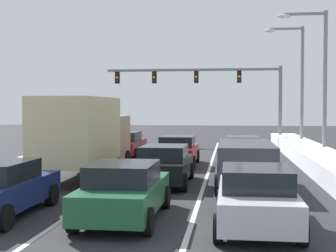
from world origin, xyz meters
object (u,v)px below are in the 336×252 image
(street_lamp_right_near, at_px, (318,72))
(suv_charcoal_right_lane_second, at_px, (246,161))
(sedan_silver_right_lane_nearest, at_px, (256,197))
(street_lamp_right_mid, at_px, (297,77))
(sedan_red_center_lane_third, at_px, (178,150))
(sedan_black_center_lane_second, at_px, (165,165))
(sedan_green_center_lane_nearest, at_px, (124,191))
(traffic_light_gantry, at_px, (213,83))
(sedan_maroon_left_lane_third, at_px, (125,144))
(sedan_white_right_lane_third, at_px, (242,151))
(box_truck_left_lane_second, at_px, (84,133))

(street_lamp_right_near, bearing_deg, suv_charcoal_right_lane_second, -114.24)
(suv_charcoal_right_lane_second, bearing_deg, sedan_silver_right_lane_nearest, -89.42)
(street_lamp_right_mid, bearing_deg, sedan_silver_right_lane_nearest, -100.05)
(sedan_red_center_lane_third, height_order, street_lamp_right_mid, street_lamp_right_mid)
(street_lamp_right_near, bearing_deg, sedan_black_center_lane_second, -129.44)
(sedan_green_center_lane_nearest, height_order, traffic_light_gantry, traffic_light_gantry)
(sedan_maroon_left_lane_third, bearing_deg, suv_charcoal_right_lane_second, -56.81)
(sedan_black_center_lane_second, relative_size, street_lamp_right_mid, 0.53)
(sedan_white_right_lane_third, xyz_separation_m, traffic_light_gantry, (-1.98, 14.47, 4.12))
(sedan_silver_right_lane_nearest, xyz_separation_m, traffic_light_gantry, (-2.00, 26.85, 4.12))
(box_truck_left_lane_second, relative_size, sedan_maroon_left_lane_third, 1.60)
(traffic_light_gantry, bearing_deg, box_truck_left_lane_second, -103.54)
(sedan_silver_right_lane_nearest, relative_size, traffic_light_gantry, 0.32)
(sedan_silver_right_lane_nearest, xyz_separation_m, suv_charcoal_right_lane_second, (-0.06, 5.86, 0.25))
(sedan_silver_right_lane_nearest, distance_m, sedan_black_center_lane_second, 7.03)
(traffic_light_gantry, bearing_deg, street_lamp_right_mid, -40.71)
(suv_charcoal_right_lane_second, relative_size, traffic_light_gantry, 0.35)
(sedan_green_center_lane_nearest, relative_size, sedan_red_center_lane_third, 1.00)
(sedan_green_center_lane_nearest, height_order, sedan_maroon_left_lane_third, same)
(sedan_green_center_lane_nearest, bearing_deg, sedan_white_right_lane_third, 74.18)
(sedan_black_center_lane_second, xyz_separation_m, street_lamp_right_near, (7.20, 8.75, 4.12))
(sedan_maroon_left_lane_third, distance_m, street_lamp_right_mid, 12.80)
(sedan_black_center_lane_second, xyz_separation_m, sedan_red_center_lane_third, (-0.15, 6.13, 0.00))
(suv_charcoal_right_lane_second, bearing_deg, sedan_black_center_lane_second, 171.76)
(sedan_white_right_lane_third, xyz_separation_m, street_lamp_right_mid, (3.88, 9.43, 4.26))
(suv_charcoal_right_lane_second, relative_size, street_lamp_right_mid, 0.58)
(sedan_silver_right_lane_nearest, relative_size, sedan_black_center_lane_second, 1.00)
(suv_charcoal_right_lane_second, relative_size, sedan_red_center_lane_third, 1.09)
(suv_charcoal_right_lane_second, bearing_deg, box_truck_left_lane_second, 166.03)
(suv_charcoal_right_lane_second, distance_m, sedan_green_center_lane_nearest, 6.39)
(sedan_black_center_lane_second, xyz_separation_m, sedan_maroon_left_lane_third, (-3.69, 9.88, 0.00))
(sedan_black_center_lane_second, distance_m, street_lamp_right_near, 12.06)
(suv_charcoal_right_lane_second, distance_m, sedan_red_center_lane_third, 7.32)
(sedan_green_center_lane_nearest, bearing_deg, street_lamp_right_mid, 71.22)
(sedan_silver_right_lane_nearest, bearing_deg, sedan_red_center_lane_third, 104.71)
(suv_charcoal_right_lane_second, distance_m, sedan_white_right_lane_third, 6.52)
(sedan_silver_right_lane_nearest, height_order, traffic_light_gantry, traffic_light_gantry)
(sedan_maroon_left_lane_third, distance_m, street_lamp_right_near, 11.70)
(suv_charcoal_right_lane_second, height_order, sedan_white_right_lane_third, suv_charcoal_right_lane_second)
(suv_charcoal_right_lane_second, bearing_deg, street_lamp_right_near, 65.76)
(sedan_black_center_lane_second, distance_m, street_lamp_right_mid, 17.53)
(sedan_red_center_lane_third, bearing_deg, street_lamp_right_near, 19.64)
(sedan_red_center_lane_third, distance_m, street_lamp_right_mid, 12.52)
(suv_charcoal_right_lane_second, bearing_deg, sedan_red_center_lane_third, 115.99)
(traffic_light_gantry, bearing_deg, sedan_red_center_lane_third, -95.04)
(sedan_black_center_lane_second, bearing_deg, street_lamp_right_near, 50.56)
(traffic_light_gantry, distance_m, street_lamp_right_near, 13.26)
(sedan_green_center_lane_nearest, distance_m, sedan_maroon_left_lane_third, 16.12)
(sedan_red_center_lane_third, distance_m, street_lamp_right_near, 8.82)
(box_truck_left_lane_second, bearing_deg, sedan_black_center_lane_second, -18.71)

